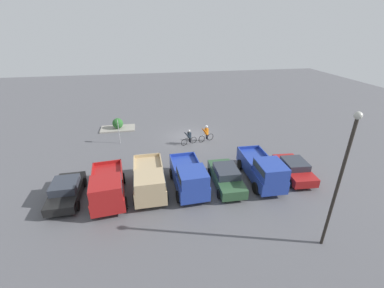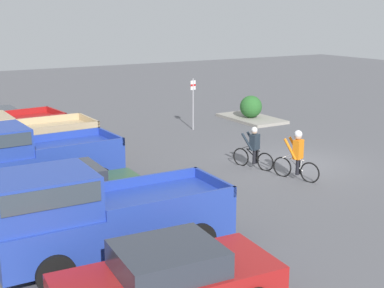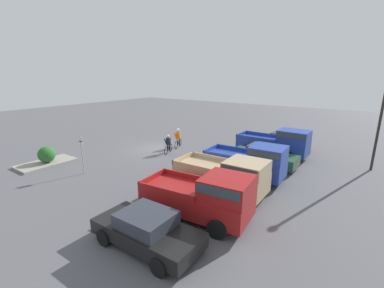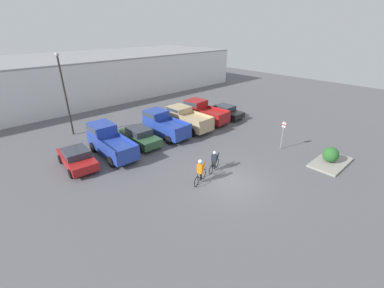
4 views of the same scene
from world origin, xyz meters
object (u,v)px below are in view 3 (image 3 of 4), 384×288
(pickup_truck_0, at_px, (279,142))
(sedan_2, at_px, (147,229))
(sedan_0, at_px, (283,140))
(sedan_1, at_px, (264,156))
(pickup_truck_1, at_px, (250,161))
(pickup_truck_3, at_px, (205,196))
(cyclist_0, at_px, (168,144))
(pickup_truck_2, at_px, (225,175))
(cyclist_1, at_px, (178,138))
(fire_lane_sign, at_px, (82,152))
(lamppost, at_px, (383,106))
(shrub, at_px, (47,155))

(pickup_truck_0, distance_m, sedan_2, 14.01)
(sedan_0, relative_size, sedan_1, 0.94)
(sedan_1, bearing_deg, pickup_truck_1, 3.46)
(pickup_truck_3, bearing_deg, cyclist_0, -130.66)
(pickup_truck_1, bearing_deg, pickup_truck_2, -4.72)
(cyclist_1, bearing_deg, sedan_2, 33.61)
(sedan_1, distance_m, cyclist_1, 8.06)
(fire_lane_sign, bearing_deg, sedan_1, 132.35)
(sedan_1, distance_m, pickup_truck_1, 2.82)
(pickup_truck_2, bearing_deg, sedan_1, 179.35)
(sedan_2, height_order, fire_lane_sign, fire_lane_sign)
(pickup_truck_2, height_order, cyclist_1, pickup_truck_2)
(pickup_truck_2, height_order, lamppost, lamppost)
(cyclist_0, distance_m, cyclist_1, 1.91)
(sedan_0, relative_size, cyclist_0, 2.59)
(pickup_truck_2, relative_size, pickup_truck_3, 0.98)
(pickup_truck_1, bearing_deg, sedan_1, -176.54)
(sedan_0, distance_m, cyclist_1, 9.39)
(sedan_2, bearing_deg, pickup_truck_3, 165.35)
(cyclist_0, bearing_deg, shrub, -36.22)
(fire_lane_sign, distance_m, shrub, 3.96)
(pickup_truck_0, relative_size, shrub, 4.67)
(sedan_0, relative_size, pickup_truck_3, 0.85)
(sedan_2, distance_m, cyclist_1, 13.91)
(sedan_0, bearing_deg, pickup_truck_3, 2.64)
(pickup_truck_3, xyz_separation_m, cyclist_1, (-8.74, -8.44, -0.24))
(pickup_truck_1, bearing_deg, sedan_2, -3.52)
(pickup_truck_1, bearing_deg, shrub, -65.51)
(lamppost, bearing_deg, pickup_truck_2, -34.99)
(sedan_0, height_order, cyclist_1, cyclist_1)
(pickup_truck_1, bearing_deg, pickup_truck_0, -179.95)
(fire_lane_sign, bearing_deg, pickup_truck_0, 140.11)
(lamppost, bearing_deg, sedan_2, -24.39)
(sedan_0, height_order, sedan_1, sedan_1)
(cyclist_0, bearing_deg, fire_lane_sign, -12.26)
(pickup_truck_3, distance_m, lamppost, 13.69)
(pickup_truck_2, height_order, cyclist_0, pickup_truck_2)
(cyclist_1, bearing_deg, pickup_truck_1, 68.92)
(cyclist_0, bearing_deg, sedan_0, 133.83)
(sedan_1, bearing_deg, pickup_truck_3, 2.70)
(pickup_truck_2, relative_size, lamppost, 0.66)
(sedan_1, distance_m, cyclist_0, 7.76)
(sedan_0, distance_m, pickup_truck_1, 8.41)
(sedan_1, bearing_deg, fire_lane_sign, -47.65)
(pickup_truck_2, xyz_separation_m, cyclist_0, (-4.12, -7.55, -0.33))
(sedan_2, bearing_deg, pickup_truck_0, 177.90)
(sedan_1, xyz_separation_m, cyclist_0, (1.47, -7.62, 0.02))
(sedan_2, distance_m, lamppost, 16.61)
(cyclist_0, xyz_separation_m, lamppost, (-5.02, 13.95, 3.61))
(pickup_truck_3, bearing_deg, shrub, -88.25)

